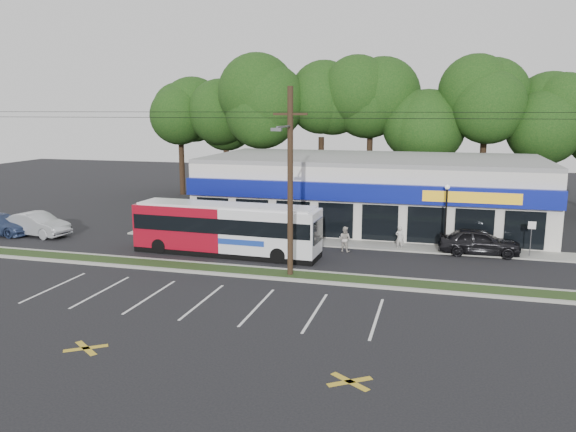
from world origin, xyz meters
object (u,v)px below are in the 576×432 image
(utility_pole, at_px, (287,176))
(car_silver, at_px, (37,224))
(car_blue, at_px, (0,224))
(pedestrian_b, at_px, (345,239))
(lamp_post, at_px, (446,210))
(metrobus, at_px, (226,228))
(car_dark, at_px, (479,241))
(sign_post, at_px, (531,232))
(pedestrian_a, at_px, (400,238))

(utility_pole, distance_m, car_silver, 20.81)
(car_blue, bearing_deg, car_silver, -80.87)
(car_silver, relative_size, pedestrian_b, 3.13)
(car_blue, xyz_separation_m, pedestrian_b, (24.70, 1.59, 0.05))
(lamp_post, relative_size, pedestrian_b, 2.65)
(metrobus, xyz_separation_m, car_silver, (-14.85, 1.29, -0.84))
(car_dark, distance_m, car_blue, 32.98)
(car_dark, relative_size, car_silver, 0.97)
(utility_pole, height_order, car_silver, utility_pole)
(sign_post, bearing_deg, pedestrian_a, -179.45)
(utility_pole, distance_m, pedestrian_a, 10.40)
(utility_pole, xyz_separation_m, car_blue, (-22.61, 4.57, -4.67))
(car_blue, distance_m, pedestrian_b, 24.75)
(pedestrian_a, bearing_deg, lamp_post, -168.85)
(metrobus, xyz_separation_m, pedestrian_b, (6.95, 2.59, -0.86))
(utility_pole, distance_m, metrobus, 7.10)
(car_dark, xyz_separation_m, pedestrian_b, (-8.14, -1.41, -0.03))
(utility_pole, distance_m, car_blue, 23.54)
(utility_pole, relative_size, lamp_post, 11.76)
(pedestrian_a, bearing_deg, pedestrian_b, 27.93)
(metrobus, relative_size, car_dark, 2.42)
(pedestrian_a, bearing_deg, sign_post, -174.51)
(sign_post, height_order, metrobus, metrobus)
(lamp_post, distance_m, car_silver, 28.09)
(car_blue, height_order, pedestrian_a, pedestrian_a)
(metrobus, distance_m, car_silver, 14.93)
(car_silver, height_order, car_blue, car_silver)
(metrobus, distance_m, pedestrian_a, 11.05)
(car_dark, bearing_deg, car_blue, 93.01)
(metrobus, height_order, car_silver, metrobus)
(lamp_post, xyz_separation_m, pedestrian_b, (-6.08, -1.71, -1.87))
(sign_post, relative_size, pedestrian_b, 1.39)
(sign_post, relative_size, metrobus, 0.19)
(utility_pole, xyz_separation_m, pedestrian_a, (5.41, 7.57, -4.65))
(car_blue, relative_size, pedestrian_a, 3.37)
(car_silver, bearing_deg, pedestrian_b, -76.72)
(metrobus, relative_size, car_silver, 2.34)
(sign_post, xyz_separation_m, metrobus, (-18.03, -4.08, 0.11))
(car_silver, distance_m, car_blue, 2.93)
(car_silver, height_order, pedestrian_a, car_silver)
(utility_pole, height_order, car_dark, utility_pole)
(utility_pole, relative_size, car_dark, 10.28)
(utility_pole, xyz_separation_m, car_silver, (-19.70, 4.86, -4.59))
(utility_pole, relative_size, pedestrian_a, 32.73)
(car_dark, height_order, car_silver, car_dark)
(pedestrian_b, bearing_deg, utility_pole, 86.38)
(lamp_post, height_order, car_dark, lamp_post)
(metrobus, xyz_separation_m, pedestrian_a, (10.27, 4.00, -0.90))
(lamp_post, distance_m, pedestrian_a, 3.37)
(metrobus, distance_m, car_blue, 17.81)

